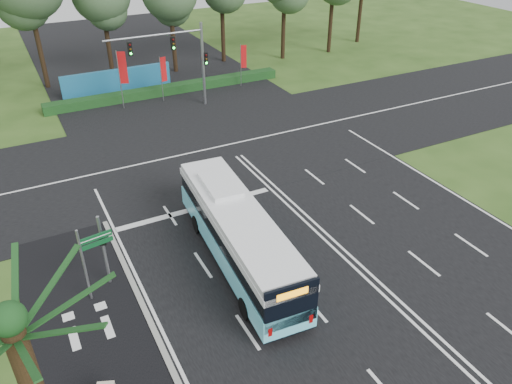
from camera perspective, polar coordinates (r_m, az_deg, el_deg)
ground at (r=27.81m, az=6.62°, el=-4.36°), size 120.00×120.00×0.00m
road_main at (r=27.80m, az=6.63°, el=-4.33°), size 20.00×120.00×0.04m
road_cross at (r=36.89m, az=-3.64°, el=5.30°), size 120.00×14.00×0.05m
bike_path at (r=22.29m, az=-17.77°, el=-16.79°), size 5.00×18.00×0.06m
kerb_strip at (r=22.47m, az=-11.65°, el=-15.07°), size 0.25×18.00×0.12m
city_bus at (r=24.44m, az=-2.06°, el=-4.90°), size 3.27×11.78×3.34m
pedestrian_signal at (r=23.95m, az=-17.00°, el=-6.18°), size 0.35×0.43×3.79m
street_sign at (r=23.14m, az=-18.46°, el=-6.77°), size 1.50×0.30×3.87m
banner_flag_left at (r=43.98m, az=-15.07°, el=13.15°), size 0.70×0.32×5.02m
banner_flag_mid at (r=45.24m, az=-10.58°, el=13.34°), size 0.58×0.17×4.00m
banner_flag_right at (r=48.37m, az=-1.50°, el=14.97°), size 0.58×0.16×3.97m
palm_tree at (r=14.28m, az=-25.73°, el=-15.07°), size 3.20×3.20×7.65m
traffic_light_gantry at (r=42.78m, az=-8.45°, el=15.35°), size 8.41×0.28×7.00m
hedge at (r=47.62m, az=-9.98°, el=11.45°), size 22.00×1.20×0.80m
blue_hoarding at (r=48.76m, az=-15.56°, el=12.13°), size 10.00×0.30×2.20m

